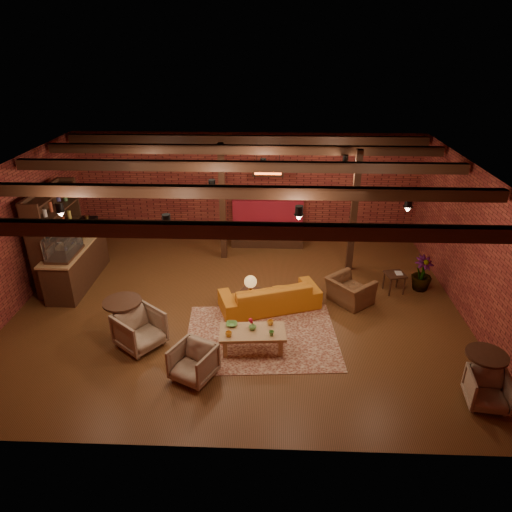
{
  "coord_description": "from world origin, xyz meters",
  "views": [
    {
      "loc": [
        0.74,
        -8.93,
        5.66
      ],
      "look_at": [
        0.39,
        0.2,
        1.21
      ],
      "focal_mm": 32.0,
      "sensor_mm": 36.0,
      "label": 1
    }
  ],
  "objects_px": {
    "round_table_left": "(124,312)",
    "armchair_a": "(140,328)",
    "armchair_far": "(488,388)",
    "plant_tall": "(428,241)",
    "sofa": "(270,295)",
    "side_table_lamp": "(251,284)",
    "armchair_b": "(193,361)",
    "round_table_right": "(484,367)",
    "side_table_book": "(395,275)",
    "coffee_table": "(252,333)",
    "armchair_right": "(350,287)"
  },
  "relations": [
    {
      "from": "side_table_book",
      "to": "armchair_far",
      "type": "bearing_deg",
      "value": -79.6
    },
    {
      "from": "armchair_a",
      "to": "armchair_far",
      "type": "bearing_deg",
      "value": -63.83
    },
    {
      "from": "armchair_a",
      "to": "side_table_book",
      "type": "xyz_separation_m",
      "value": [
        5.57,
        2.36,
        0.04
      ]
    },
    {
      "from": "round_table_left",
      "to": "side_table_book",
      "type": "bearing_deg",
      "value": 18.46
    },
    {
      "from": "armchair_b",
      "to": "round_table_right",
      "type": "xyz_separation_m",
      "value": [
        5.04,
        -0.19,
        0.18
      ]
    },
    {
      "from": "armchair_b",
      "to": "side_table_book",
      "type": "distance_m",
      "value": 5.44
    },
    {
      "from": "coffee_table",
      "to": "armchair_b",
      "type": "relative_size",
      "value": 1.84
    },
    {
      "from": "armchair_b",
      "to": "side_table_book",
      "type": "bearing_deg",
      "value": 63.68
    },
    {
      "from": "armchair_far",
      "to": "coffee_table",
      "type": "bearing_deg",
      "value": 169.23
    },
    {
      "from": "sofa",
      "to": "armchair_a",
      "type": "relative_size",
      "value": 2.68
    },
    {
      "from": "round_table_right",
      "to": "plant_tall",
      "type": "height_order",
      "value": "plant_tall"
    },
    {
      "from": "sofa",
      "to": "plant_tall",
      "type": "bearing_deg",
      "value": 176.46
    },
    {
      "from": "side_table_lamp",
      "to": "round_table_left",
      "type": "relative_size",
      "value": 1.09
    },
    {
      "from": "side_table_book",
      "to": "round_table_left",
      "type": "bearing_deg",
      "value": -161.54
    },
    {
      "from": "coffee_table",
      "to": "armchair_b",
      "type": "height_order",
      "value": "armchair_b"
    },
    {
      "from": "coffee_table",
      "to": "side_table_lamp",
      "type": "distance_m",
      "value": 1.46
    },
    {
      "from": "round_table_left",
      "to": "armchair_a",
      "type": "relative_size",
      "value": 0.97
    },
    {
      "from": "armchair_a",
      "to": "side_table_book",
      "type": "relative_size",
      "value": 1.57
    },
    {
      "from": "side_table_book",
      "to": "armchair_far",
      "type": "height_order",
      "value": "armchair_far"
    },
    {
      "from": "round_table_left",
      "to": "armchair_right",
      "type": "xyz_separation_m",
      "value": [
        4.84,
        1.47,
        -0.14
      ]
    },
    {
      "from": "armchair_right",
      "to": "side_table_book",
      "type": "distance_m",
      "value": 1.26
    },
    {
      "from": "armchair_far",
      "to": "armchair_right",
      "type": "bearing_deg",
      "value": 127.4
    },
    {
      "from": "plant_tall",
      "to": "round_table_left",
      "type": "bearing_deg",
      "value": -162.18
    },
    {
      "from": "armchair_a",
      "to": "plant_tall",
      "type": "bearing_deg",
      "value": -29.51
    },
    {
      "from": "armchair_far",
      "to": "armchair_a",
      "type": "bearing_deg",
      "value": 175.21
    },
    {
      "from": "armchair_right",
      "to": "armchair_b",
      "type": "bearing_deg",
      "value": 90.53
    },
    {
      "from": "round_table_left",
      "to": "side_table_lamp",
      "type": "bearing_deg",
      "value": 21.82
    },
    {
      "from": "side_table_lamp",
      "to": "round_table_right",
      "type": "relative_size",
      "value": 1.09
    },
    {
      "from": "armchair_far",
      "to": "plant_tall",
      "type": "bearing_deg",
      "value": 97.69
    },
    {
      "from": "plant_tall",
      "to": "armchair_far",
      "type": "bearing_deg",
      "value": -90.0
    },
    {
      "from": "coffee_table",
      "to": "side_table_lamp",
      "type": "relative_size",
      "value": 1.5
    },
    {
      "from": "armchair_a",
      "to": "side_table_book",
      "type": "bearing_deg",
      "value": -28.38
    },
    {
      "from": "armchair_far",
      "to": "side_table_book",
      "type": "bearing_deg",
      "value": 108.09
    },
    {
      "from": "side_table_book",
      "to": "armchair_a",
      "type": "bearing_deg",
      "value": -157.03
    },
    {
      "from": "sofa",
      "to": "round_table_left",
      "type": "relative_size",
      "value": 2.76
    },
    {
      "from": "sofa",
      "to": "round_table_left",
      "type": "xyz_separation_m",
      "value": [
        -2.98,
        -1.15,
        0.22
      ]
    },
    {
      "from": "sofa",
      "to": "armchair_far",
      "type": "bearing_deg",
      "value": 123.22
    },
    {
      "from": "coffee_table",
      "to": "side_table_lamp",
      "type": "xyz_separation_m",
      "value": [
        -0.1,
        1.43,
        0.28
      ]
    },
    {
      "from": "sofa",
      "to": "round_table_right",
      "type": "xyz_separation_m",
      "value": [
        3.69,
        -2.6,
        0.22
      ]
    },
    {
      "from": "round_table_left",
      "to": "armchair_a",
      "type": "height_order",
      "value": "armchair_a"
    },
    {
      "from": "round_table_left",
      "to": "armchair_a",
      "type": "xyz_separation_m",
      "value": [
        0.41,
        -0.36,
        -0.13
      ]
    },
    {
      "from": "sofa",
      "to": "side_table_book",
      "type": "bearing_deg",
      "value": 177.14
    },
    {
      "from": "side_table_lamp",
      "to": "armchair_far",
      "type": "height_order",
      "value": "side_table_lamp"
    },
    {
      "from": "sofa",
      "to": "side_table_lamp",
      "type": "xyz_separation_m",
      "value": [
        -0.43,
        -0.13,
        0.35
      ]
    },
    {
      "from": "side_table_book",
      "to": "armchair_far",
      "type": "distance_m",
      "value": 3.81
    },
    {
      "from": "plant_tall",
      "to": "side_table_lamp",
      "type": "bearing_deg",
      "value": -164.75
    },
    {
      "from": "round_table_right",
      "to": "armchair_a",
      "type": "bearing_deg",
      "value": 170.15
    },
    {
      "from": "sofa",
      "to": "coffee_table",
      "type": "height_order",
      "value": "coffee_table"
    },
    {
      "from": "coffee_table",
      "to": "plant_tall",
      "type": "relative_size",
      "value": 0.51
    },
    {
      "from": "coffee_table",
      "to": "round_table_right",
      "type": "xyz_separation_m",
      "value": [
        4.02,
        -1.04,
        0.15
      ]
    }
  ]
}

